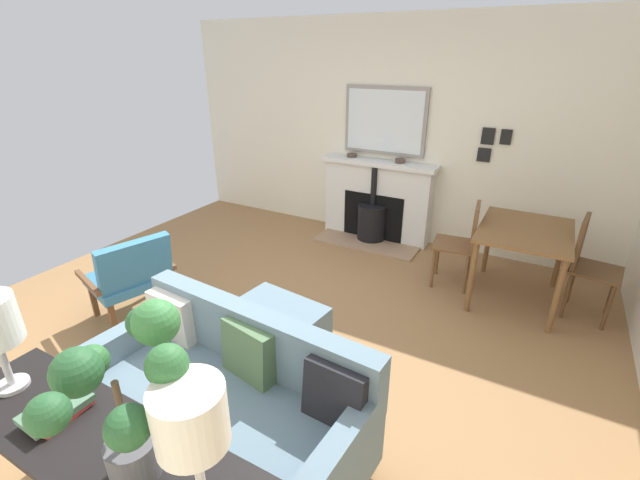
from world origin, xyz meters
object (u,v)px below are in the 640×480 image
at_px(sofa, 229,398).
at_px(dining_table, 524,239).
at_px(ottoman, 274,325).
at_px(potted_plant, 123,387).
at_px(book_stack, 58,410).
at_px(mantel_bowl_near, 352,155).
at_px(dining_chair_near_fireplace, 464,239).
at_px(table_lamp_far_end, 191,422).
at_px(mantel_bowl_far, 400,161).
at_px(dining_chair_by_back_wall, 587,260).
at_px(console_table, 99,454).
at_px(fireplace, 376,205).
at_px(armchair_accent, 131,274).

xyz_separation_m(sofa, dining_table, (-2.65, 1.30, 0.28)).
height_order(sofa, ottoman, sofa).
bearing_deg(ottoman, potted_plant, 19.78).
relative_size(sofa, book_stack, 6.74).
height_order(mantel_bowl_near, dining_chair_near_fireplace, mantel_bowl_near).
xyz_separation_m(table_lamp_far_end, book_stack, (-0.00, -0.83, -0.37)).
height_order(mantel_bowl_far, dining_chair_by_back_wall, mantel_bowl_far).
height_order(potted_plant, dining_chair_near_fireplace, potted_plant).
xyz_separation_m(console_table, dining_chair_by_back_wall, (-3.42, 1.83, -0.16)).
bearing_deg(mantel_bowl_near, fireplace, 83.32).
bearing_deg(mantel_bowl_near, ottoman, 11.96).
bearing_deg(ottoman, dining_chair_by_back_wall, 130.09).
height_order(sofa, dining_chair_by_back_wall, dining_chair_by_back_wall).
bearing_deg(mantel_bowl_near, console_table, 11.26).
bearing_deg(console_table, dining_chair_near_fireplace, 167.26).
bearing_deg(book_stack, armchair_accent, -135.38).
bearing_deg(book_stack, dining_table, 155.68).
relative_size(mantel_bowl_near, ottoman, 0.16).
bearing_deg(fireplace, dining_table, 67.09).
bearing_deg(mantel_bowl_near, potted_plant, 15.09).
relative_size(mantel_bowl_near, sofa, 0.07).
bearing_deg(armchair_accent, dining_table, 124.93).
height_order(console_table, potted_plant, potted_plant).
bearing_deg(mantel_bowl_far, console_table, 2.74).
relative_size(mantel_bowl_far, potted_plant, 0.18).
distance_m(book_stack, dining_chair_near_fireplace, 3.58).
height_order(table_lamp_far_end, dining_chair_by_back_wall, table_lamp_far_end).
relative_size(mantel_bowl_near, console_table, 0.08).
height_order(sofa, table_lamp_far_end, table_lamp_far_end).
bearing_deg(dining_chair_by_back_wall, mantel_bowl_far, -110.93).
bearing_deg(armchair_accent, book_stack, 44.62).
distance_m(fireplace, console_table, 4.19).
relative_size(armchair_accent, console_table, 0.52).
bearing_deg(ottoman, dining_table, 138.08).
bearing_deg(dining_chair_by_back_wall, sofa, -34.44).
xyz_separation_m(console_table, table_lamp_far_end, (-0.00, 0.59, 0.49)).
height_order(mantel_bowl_near, armchair_accent, mantel_bowl_near).
relative_size(mantel_bowl_far, sofa, 0.07).
distance_m(sofa, book_stack, 0.92).
bearing_deg(potted_plant, sofa, -159.06).
height_order(mantel_bowl_near, book_stack, mantel_bowl_near).
bearing_deg(armchair_accent, potted_plant, 53.74).
xyz_separation_m(console_table, dining_chair_near_fireplace, (-3.42, 0.77, -0.18)).
height_order(mantel_bowl_near, ottoman, mantel_bowl_near).
height_order(potted_plant, dining_table, potted_plant).
height_order(fireplace, book_stack, fireplace).
height_order(dining_table, dining_chair_by_back_wall, dining_chair_by_back_wall).
xyz_separation_m(dining_chair_near_fireplace, dining_chair_by_back_wall, (-0.00, 1.06, 0.02)).
bearing_deg(armchair_accent, console_table, 49.17).
distance_m(sofa, table_lamp_far_end, 1.27).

